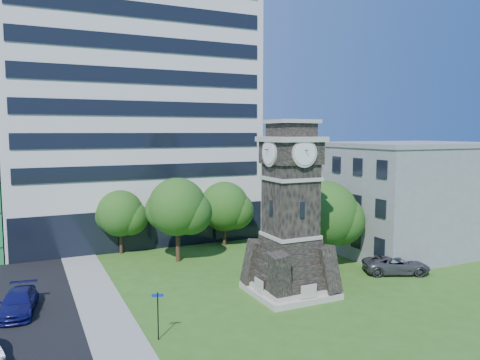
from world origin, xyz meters
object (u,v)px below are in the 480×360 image
park_bench (299,288)px  street_sign (158,310)px  car_street_north (18,302)px  clock_tower (290,220)px  car_east_lot (396,265)px

park_bench → street_sign: street_sign is taller
car_street_north → street_sign: 10.25m
park_bench → street_sign: (-10.97, -3.00, 1.23)m
clock_tower → street_sign: 11.54m
clock_tower → car_street_north: size_ratio=2.49×
clock_tower → car_street_north: clock_tower is taller
car_street_north → street_sign: street_sign is taller
car_east_lot → park_bench: 9.71m
clock_tower → park_bench: (0.55, -0.39, -4.84)m
car_street_north → car_east_lot: bearing=0.9°
car_street_north → car_east_lot: (27.63, -3.70, 0.02)m
car_street_north → park_bench: (17.95, -4.44, -0.27)m
car_street_north → park_bench: bearing=-5.3°
car_east_lot → car_street_north: bearing=106.7°
clock_tower → street_sign: clock_tower is taller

